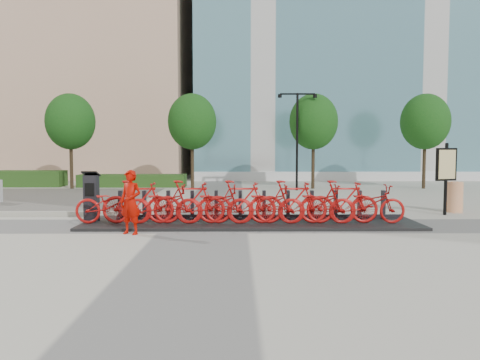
{
  "coord_description": "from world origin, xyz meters",
  "views": [
    {
      "loc": [
        0.91,
        -13.13,
        2.22
      ],
      "look_at": [
        1.0,
        1.5,
        1.2
      ],
      "focal_mm": 35.0,
      "sensor_mm": 36.0,
      "label": 1
    }
  ],
  "objects_px": {
    "worker_red": "(131,202)",
    "map_sign": "(446,167)",
    "kiosk": "(91,197)",
    "construction_barrel": "(454,197)",
    "bike_0": "(112,204)"
  },
  "relations": [
    {
      "from": "bike_0",
      "to": "worker_red",
      "type": "distance_m",
      "value": 1.45
    },
    {
      "from": "worker_red",
      "to": "map_sign",
      "type": "relative_size",
      "value": 0.7
    },
    {
      "from": "bike_0",
      "to": "worker_red",
      "type": "height_order",
      "value": "worker_red"
    },
    {
      "from": "map_sign",
      "to": "construction_barrel",
      "type": "bearing_deg",
      "value": 28.04
    },
    {
      "from": "kiosk",
      "to": "worker_red",
      "type": "height_order",
      "value": "worker_red"
    },
    {
      "from": "bike_0",
      "to": "construction_barrel",
      "type": "relative_size",
      "value": 1.99
    },
    {
      "from": "kiosk",
      "to": "map_sign",
      "type": "xyz_separation_m",
      "value": [
        11.09,
        1.71,
        0.78
      ]
    },
    {
      "from": "bike_0",
      "to": "map_sign",
      "type": "relative_size",
      "value": 0.88
    },
    {
      "from": "bike_0",
      "to": "construction_barrel",
      "type": "xyz_separation_m",
      "value": [
        10.97,
        2.81,
        -0.1
      ]
    },
    {
      "from": "worker_red",
      "to": "map_sign",
      "type": "distance_m",
      "value": 10.18
    },
    {
      "from": "worker_red",
      "to": "map_sign",
      "type": "bearing_deg",
      "value": 42.46
    },
    {
      "from": "construction_barrel",
      "to": "map_sign",
      "type": "height_order",
      "value": "map_sign"
    },
    {
      "from": "kiosk",
      "to": "worker_red",
      "type": "xyz_separation_m",
      "value": [
        1.52,
        -1.66,
        0.04
      ]
    },
    {
      "from": "bike_0",
      "to": "worker_red",
      "type": "relative_size",
      "value": 1.26
    },
    {
      "from": "construction_barrel",
      "to": "map_sign",
      "type": "bearing_deg",
      "value": -133.24
    }
  ]
}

